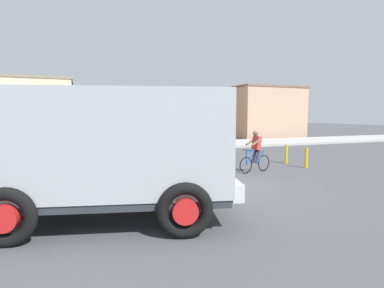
{
  "coord_description": "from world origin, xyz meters",
  "views": [
    {
      "loc": [
        -4.68,
        -8.94,
        2.38
      ],
      "look_at": [
        -0.34,
        2.5,
        1.2
      ],
      "focal_mm": 28.58,
      "sensor_mm": 36.0,
      "label": 1
    }
  ],
  "objects_px": {
    "truck_foreground": "(109,147)",
    "bollard_near": "(306,158)",
    "traffic_light_pole": "(210,122)",
    "bollard_far": "(286,154)",
    "cyclist": "(255,152)",
    "pedestrian_near_kerb": "(137,143)",
    "car_red_near": "(109,148)"
  },
  "relations": [
    {
      "from": "truck_foreground",
      "to": "bollard_near",
      "type": "bearing_deg",
      "value": 23.27
    },
    {
      "from": "traffic_light_pole",
      "to": "bollard_far",
      "type": "distance_m",
      "value": 4.96
    },
    {
      "from": "truck_foreground",
      "to": "bollard_far",
      "type": "distance_m",
      "value": 10.4
    },
    {
      "from": "cyclist",
      "to": "pedestrian_near_kerb",
      "type": "height_order",
      "value": "cyclist"
    },
    {
      "from": "car_red_near",
      "to": "truck_foreground",
      "type": "bearing_deg",
      "value": -95.53
    },
    {
      "from": "bollard_far",
      "to": "bollard_near",
      "type": "bearing_deg",
      "value": -90.0
    },
    {
      "from": "truck_foreground",
      "to": "bollard_far",
      "type": "xyz_separation_m",
      "value": [
        8.91,
        5.23,
        -1.22
      ]
    },
    {
      "from": "car_red_near",
      "to": "pedestrian_near_kerb",
      "type": "xyz_separation_m",
      "value": [
        1.58,
        1.3,
        0.03
      ]
    },
    {
      "from": "pedestrian_near_kerb",
      "to": "car_red_near",
      "type": "bearing_deg",
      "value": -140.48
    },
    {
      "from": "truck_foreground",
      "to": "car_red_near",
      "type": "distance_m",
      "value": 7.99
    },
    {
      "from": "pedestrian_near_kerb",
      "to": "bollard_far",
      "type": "relative_size",
      "value": 1.8
    },
    {
      "from": "cyclist",
      "to": "bollard_near",
      "type": "distance_m",
      "value": 2.73
    },
    {
      "from": "cyclist",
      "to": "bollard_far",
      "type": "height_order",
      "value": "cyclist"
    },
    {
      "from": "pedestrian_near_kerb",
      "to": "bollard_near",
      "type": "bearing_deg",
      "value": -39.34
    },
    {
      "from": "truck_foreground",
      "to": "car_red_near",
      "type": "relative_size",
      "value": 1.36
    },
    {
      "from": "cyclist",
      "to": "bollard_near",
      "type": "xyz_separation_m",
      "value": [
        2.69,
        0.07,
        -0.41
      ]
    },
    {
      "from": "truck_foreground",
      "to": "cyclist",
      "type": "height_order",
      "value": "truck_foreground"
    },
    {
      "from": "pedestrian_near_kerb",
      "to": "bollard_near",
      "type": "xyz_separation_m",
      "value": [
        6.56,
        -5.38,
        -0.4
      ]
    },
    {
      "from": "pedestrian_near_kerb",
      "to": "bollard_near",
      "type": "distance_m",
      "value": 8.49
    },
    {
      "from": "car_red_near",
      "to": "pedestrian_near_kerb",
      "type": "height_order",
      "value": "pedestrian_near_kerb"
    },
    {
      "from": "truck_foreground",
      "to": "traffic_light_pole",
      "type": "distance_m",
      "value": 6.04
    },
    {
      "from": "cyclist",
      "to": "pedestrian_near_kerb",
      "type": "relative_size",
      "value": 1.06
    },
    {
      "from": "cyclist",
      "to": "traffic_light_pole",
      "type": "bearing_deg",
      "value": 167.11
    },
    {
      "from": "car_red_near",
      "to": "cyclist",
      "type": "bearing_deg",
      "value": -37.27
    },
    {
      "from": "traffic_light_pole",
      "to": "cyclist",
      "type": "bearing_deg",
      "value": -12.89
    },
    {
      "from": "car_red_near",
      "to": "bollard_near",
      "type": "height_order",
      "value": "car_red_near"
    },
    {
      "from": "truck_foreground",
      "to": "cyclist",
      "type": "distance_m",
      "value": 7.31
    },
    {
      "from": "cyclist",
      "to": "bollard_near",
      "type": "bearing_deg",
      "value": 1.58
    },
    {
      "from": "traffic_light_pole",
      "to": "pedestrian_near_kerb",
      "type": "xyz_separation_m",
      "value": [
        -1.99,
        5.02,
        -1.22
      ]
    },
    {
      "from": "truck_foreground",
      "to": "pedestrian_near_kerb",
      "type": "xyz_separation_m",
      "value": [
        2.35,
        9.21,
        -0.82
      ]
    },
    {
      "from": "cyclist",
      "to": "bollard_near",
      "type": "height_order",
      "value": "cyclist"
    },
    {
      "from": "truck_foreground",
      "to": "bollard_near",
      "type": "relative_size",
      "value": 6.49
    }
  ]
}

